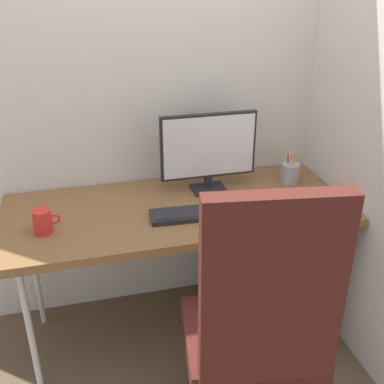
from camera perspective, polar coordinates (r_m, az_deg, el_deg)
The scene contains 12 objects.
ground_plane at distance 2.59m, azimuth -1.67°, elevation -16.21°, with size 8.00×8.00×0.00m, color brown.
wall_back at distance 2.29m, azimuth -4.23°, elevation 17.39°, with size 2.76×0.04×2.80m, color silver.
wall_side_right at distance 2.13m, azimuth 21.85°, elevation 14.99°, with size 0.04×1.83×2.80m, color silver.
desk at distance 2.19m, azimuth -1.91°, elevation -2.69°, with size 1.58×0.65×0.73m.
office_chair at distance 1.75m, azimuth 8.14°, elevation -15.56°, with size 0.58×0.59×1.17m.
filing_cabinet at distance 2.50m, azimuth 9.17°, elevation -9.43°, with size 0.44×0.54×0.62m.
monitor at distance 2.25m, azimuth 2.03°, elevation 5.28°, with size 0.47×0.13×0.39m.
keyboard at distance 2.09m, azimuth 1.05°, elevation -2.56°, with size 0.46×0.15×0.03m.
mouse at distance 2.23m, azimuth 11.03°, elevation -0.89°, with size 0.07×0.11×0.04m, color black.
pen_holder at distance 2.43m, azimuth 11.86°, elevation 2.27°, with size 0.09×0.09×0.17m.
notebook at distance 2.30m, azimuth 15.02°, elevation -0.76°, with size 0.14×0.16×0.02m, color #B23333.
coffee_mug at distance 2.04m, azimuth -17.71°, elevation -3.43°, with size 0.11×0.08×0.11m.
Camera 1 is at (-0.41, -1.87, 1.75)m, focal length 43.81 mm.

